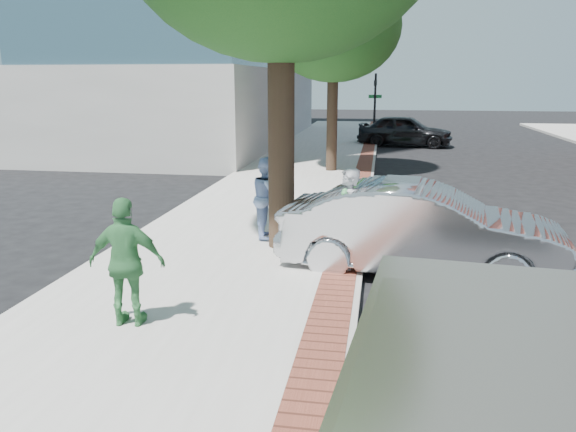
% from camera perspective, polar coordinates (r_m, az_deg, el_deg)
% --- Properties ---
extents(ground, '(120.00, 120.00, 0.00)m').
position_cam_1_polar(ground, '(9.67, 0.88, -7.23)').
color(ground, black).
rests_on(ground, ground).
extents(sidewalk, '(5.00, 60.00, 0.15)m').
position_cam_1_polar(sidewalk, '(17.50, -0.05, 2.53)').
color(sidewalk, '#9E9991').
rests_on(sidewalk, ground).
extents(brick_strip, '(0.60, 60.00, 0.01)m').
position_cam_1_polar(brick_strip, '(17.26, 7.17, 2.54)').
color(brick_strip, brown).
rests_on(brick_strip, sidewalk).
extents(curb, '(0.10, 60.00, 0.15)m').
position_cam_1_polar(curb, '(17.27, 8.33, 2.24)').
color(curb, gray).
rests_on(curb, ground).
extents(office_base, '(18.20, 22.20, 4.00)m').
position_cam_1_polar(office_base, '(34.13, -15.67, 10.71)').
color(office_base, gray).
rests_on(office_base, ground).
extents(signal_near, '(0.70, 0.15, 3.80)m').
position_cam_1_polar(signal_near, '(30.96, 8.82, 11.27)').
color(signal_near, black).
rests_on(signal_near, ground).
extents(tree_far, '(4.80, 4.80, 7.14)m').
position_cam_1_polar(tree_far, '(21.10, 4.67, 18.63)').
color(tree_far, black).
rests_on(tree_far, sidewalk).
extents(parking_meter, '(0.12, 0.32, 1.47)m').
position_cam_1_polar(parking_meter, '(9.76, 5.74, 0.30)').
color(parking_meter, gray).
rests_on(parking_meter, sidewalk).
extents(person_gray, '(0.54, 0.72, 1.82)m').
position_cam_1_polar(person_gray, '(9.96, 6.06, -0.30)').
color(person_gray, '#99989D').
rests_on(person_gray, sidewalk).
extents(person_officer, '(0.84, 0.98, 1.73)m').
position_cam_1_polar(person_officer, '(11.93, -2.03, 1.88)').
color(person_officer, '#93AEE3').
rests_on(person_officer, sidewalk).
extents(person_green, '(1.08, 0.52, 1.79)m').
position_cam_1_polar(person_green, '(7.92, -16.04, -4.56)').
color(person_green, '#3A7F45').
rests_on(person_green, sidewalk).
extents(sedan_silver, '(5.23, 2.42, 1.66)m').
position_cam_1_polar(sedan_silver, '(10.34, 13.42, -1.39)').
color(sedan_silver, '#B4B5BB').
rests_on(sedan_silver, ground).
extents(bg_car, '(5.14, 2.62, 1.68)m').
position_cam_1_polar(bg_car, '(30.81, 11.78, 8.50)').
color(bg_car, black).
rests_on(bg_car, ground).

